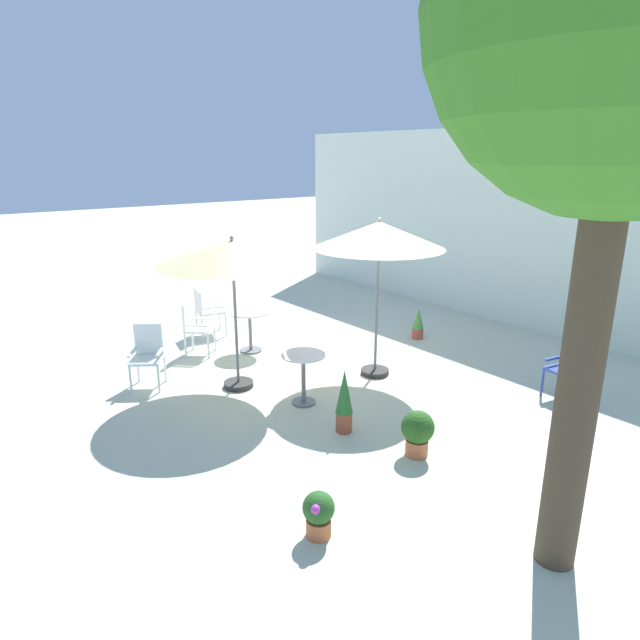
% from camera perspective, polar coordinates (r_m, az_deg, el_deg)
% --- Properties ---
extents(ground_plane, '(60.00, 60.00, 0.00)m').
position_cam_1_polar(ground_plane, '(9.01, -0.93, -4.85)').
color(ground_plane, beige).
extents(villa_facade, '(11.59, 0.30, 3.86)m').
position_cam_1_polar(villa_facade, '(11.96, 17.68, 9.32)').
color(villa_facade, silver).
rests_on(villa_facade, ground).
extents(patio_umbrella_0, '(2.16, 2.16, 2.25)m').
position_cam_1_polar(patio_umbrella_0, '(7.77, -9.07, 6.82)').
color(patio_umbrella_0, '#2D2D2D').
rests_on(patio_umbrella_0, ground).
extents(patio_umbrella_1, '(1.96, 1.96, 2.45)m').
position_cam_1_polar(patio_umbrella_1, '(8.19, 6.15, 8.60)').
color(patio_umbrella_1, '#2D2D2D').
rests_on(patio_umbrella_1, ground).
extents(cafe_table_0, '(0.71, 0.71, 0.73)m').
position_cam_1_polar(cafe_table_0, '(9.62, -7.28, -0.38)').
color(cafe_table_0, silver).
rests_on(cafe_table_0, ground).
extents(cafe_table_1, '(0.60, 0.60, 0.73)m').
position_cam_1_polar(cafe_table_1, '(7.55, -1.74, -5.20)').
color(cafe_table_1, white).
rests_on(cafe_table_1, ground).
extents(patio_chair_0, '(0.61, 0.61, 0.93)m').
position_cam_1_polar(patio_chair_0, '(8.52, -17.46, -3.20)').
color(patio_chair_0, white).
rests_on(patio_chair_0, ground).
extents(patio_chair_1, '(0.53, 0.53, 0.83)m').
position_cam_1_polar(patio_chair_1, '(8.50, 24.61, -4.33)').
color(patio_chair_1, '#2D449F').
rests_on(patio_chair_1, ground).
extents(patio_chair_2, '(0.58, 0.59, 0.90)m').
position_cam_1_polar(patio_chair_2, '(10.65, -11.78, 1.20)').
color(patio_chair_2, silver).
rests_on(patio_chair_2, ground).
extents(patio_chair_3, '(0.62, 0.62, 0.91)m').
position_cam_1_polar(patio_chair_3, '(9.65, -12.89, -0.49)').
color(patio_chair_3, white).
rests_on(patio_chair_3, ground).
extents(potted_plant_0, '(0.29, 0.29, 0.44)m').
position_cam_1_polar(potted_plant_0, '(5.22, -0.17, -19.39)').
color(potted_plant_0, '#B8643A').
rests_on(potted_plant_0, ground).
extents(potted_plant_1, '(0.21, 0.21, 0.60)m').
position_cam_1_polar(potted_plant_1, '(10.43, 10.14, -0.37)').
color(potted_plant_1, '#AD4C39').
rests_on(potted_plant_1, ground).
extents(potted_plant_2, '(0.38, 0.38, 0.54)m').
position_cam_1_polar(potted_plant_2, '(6.48, 10.10, -11.28)').
color(potted_plant_2, '#C0653D').
rests_on(potted_plant_2, ground).
extents(potted_plant_3, '(0.22, 0.22, 0.83)m').
position_cam_1_polar(potted_plant_3, '(6.84, 2.53, -8.33)').
color(potted_plant_3, '#9E4C32').
rests_on(potted_plant_3, ground).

